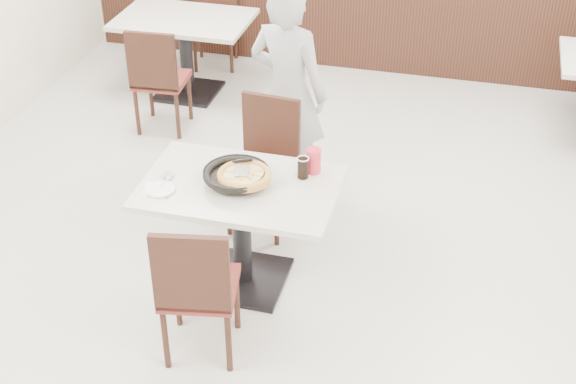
% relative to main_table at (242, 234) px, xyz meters
% --- Properties ---
extents(floor, '(7.00, 7.00, 0.00)m').
position_rel_main_table_xyz_m(floor, '(0.31, 0.01, -0.38)').
color(floor, '#B4B3AF').
rests_on(floor, ground).
extents(wainscot_back, '(5.90, 0.03, 1.10)m').
position_rel_main_table_xyz_m(wainscot_back, '(0.31, 3.49, 0.18)').
color(wainscot_back, black).
rests_on(wainscot_back, floor).
extents(main_table, '(1.27, 0.91, 0.75)m').
position_rel_main_table_xyz_m(main_table, '(0.00, 0.00, 0.00)').
color(main_table, beige).
rests_on(main_table, floor).
extents(chair_near, '(0.49, 0.49, 0.95)m').
position_rel_main_table_xyz_m(chair_near, '(-0.05, -0.65, 0.10)').
color(chair_near, black).
rests_on(chair_near, floor).
extents(chair_far, '(0.46, 0.46, 0.95)m').
position_rel_main_table_xyz_m(chair_far, '(-0.05, 0.63, 0.10)').
color(chair_far, black).
rests_on(chair_far, floor).
extents(trivet, '(0.13, 0.13, 0.04)m').
position_rel_main_table_xyz_m(trivet, '(-0.02, -0.01, 0.39)').
color(trivet, black).
rests_on(trivet, main_table).
extents(pizza_pan, '(0.38, 0.38, 0.01)m').
position_rel_main_table_xyz_m(pizza_pan, '(-0.03, 0.01, 0.42)').
color(pizza_pan, black).
rests_on(pizza_pan, trivet).
extents(pizza, '(0.36, 0.36, 0.02)m').
position_rel_main_table_xyz_m(pizza, '(0.03, -0.00, 0.44)').
color(pizza, gold).
rests_on(pizza, pizza_pan).
extents(pizza_server, '(0.11, 0.12, 0.00)m').
position_rel_main_table_xyz_m(pizza_server, '(0.01, 0.01, 0.47)').
color(pizza_server, silver).
rests_on(pizza_server, pizza).
extents(napkin, '(0.20, 0.20, 0.00)m').
position_rel_main_table_xyz_m(napkin, '(-0.47, -0.18, 0.38)').
color(napkin, white).
rests_on(napkin, main_table).
extents(side_plate, '(0.19, 0.19, 0.01)m').
position_rel_main_table_xyz_m(side_plate, '(-0.44, -0.19, 0.38)').
color(side_plate, white).
rests_on(side_plate, napkin).
extents(fork, '(0.04, 0.17, 0.00)m').
position_rel_main_table_xyz_m(fork, '(-0.44, -0.11, 0.39)').
color(fork, silver).
rests_on(fork, side_plate).
extents(cola_glass, '(0.07, 0.07, 0.13)m').
position_rel_main_table_xyz_m(cola_glass, '(0.35, 0.18, 0.44)').
color(cola_glass, black).
rests_on(cola_glass, main_table).
extents(red_cup, '(0.10, 0.10, 0.16)m').
position_rel_main_table_xyz_m(red_cup, '(0.40, 0.26, 0.45)').
color(red_cup, red).
rests_on(red_cup, main_table).
extents(diner_person, '(0.68, 0.53, 1.66)m').
position_rel_main_table_xyz_m(diner_person, '(0.00, 1.15, 0.45)').
color(diner_person, '#A9AAAE').
rests_on(diner_person, floor).
extents(bg_table_left, '(1.23, 0.84, 0.75)m').
position_rel_main_table_xyz_m(bg_table_left, '(-1.34, 2.54, 0.00)').
color(bg_table_left, beige).
rests_on(bg_table_left, floor).
extents(bg_chair_left_near, '(0.45, 0.45, 0.95)m').
position_rel_main_table_xyz_m(bg_chair_left_near, '(-1.30, 1.85, 0.10)').
color(bg_chair_left_near, black).
rests_on(bg_chair_left_near, floor).
extents(bg_chair_left_far, '(0.49, 0.49, 0.95)m').
position_rel_main_table_xyz_m(bg_chair_left_far, '(-1.29, 3.22, 0.10)').
color(bg_chair_left_far, black).
rests_on(bg_chair_left_far, floor).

